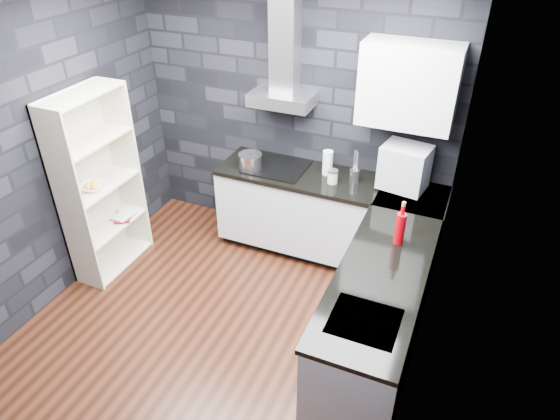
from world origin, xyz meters
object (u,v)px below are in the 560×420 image
Objects in this scene: utensil_crock at (354,176)px; red_bottle at (400,229)px; appliance_garage at (405,167)px; bookshelf at (100,186)px; pot at (250,162)px; storage_jar at (333,177)px; fruit_bowl at (92,187)px; glass_vase at (328,163)px.

red_bottle reaches higher than utensil_crock.
bookshelf reaches higher than appliance_garage.
storage_jar is at bearing 3.30° from pot.
fruit_bowl is (-2.15, -1.10, -0.02)m from utensil_crock.
storage_jar is (0.10, -0.15, -0.06)m from glass_vase.
utensil_crock is 2.42m from fruit_bowl.
bookshelf reaches higher than storage_jar.
appliance_garage is (0.72, -0.00, 0.10)m from glass_vase.
red_bottle is at bearing -22.34° from pot.
appliance_garage reaches higher than utensil_crock.
pot is 1.92× the size of storage_jar.
red_bottle reaches higher than glass_vase.
bookshelf is at bearing -142.97° from pot.
utensil_crock is 0.07× the size of bookshelf.
red_bottle is at bearing -71.05° from appliance_garage.
appliance_garage is (0.62, 0.14, 0.17)m from storage_jar.
bookshelf reaches higher than glass_vase.
appliance_garage reaches higher than pot.
fruit_bowl is (-1.97, -1.00, -0.02)m from storage_jar.
bookshelf is at bearing -150.59° from glass_vase.
appliance_garage is 1.54× the size of red_bottle.
utensil_crock reaches higher than fruit_bowl.
utensil_crock is 0.30× the size of appliance_garage.
glass_vase is 1.96× the size of utensil_crock.
red_bottle reaches higher than pot.
bookshelf is (-1.97, -0.91, -0.06)m from storage_jar.
pot reaches higher than fruit_bowl.
red_bottle is (1.60, -0.66, 0.05)m from pot.
glass_vase is at bearing -171.20° from appliance_garage.
storage_jar is at bearing 37.65° from bookshelf.
red_bottle is (0.59, -0.81, 0.07)m from utensil_crock.
utensil_crock is at bearing 27.15° from fruit_bowl.
red_bottle is (0.77, -0.70, 0.07)m from storage_jar.
glass_vase is at bearing 135.62° from red_bottle.
pot is 1.81× the size of utensil_crock.
glass_vase is at bearing 171.79° from utensil_crock.
utensil_crock is at bearing 38.13° from bookshelf.
pot is 1.43m from bookshelf.
utensil_crock is at bearing -166.19° from appliance_garage.
pot is 0.83m from storage_jar.
storage_jar is 2.17m from bookshelf.
pot is 1.47m from appliance_garage.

